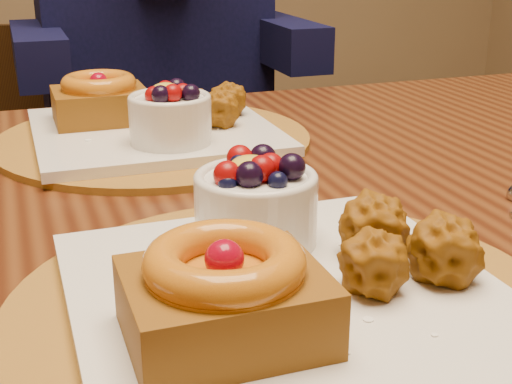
% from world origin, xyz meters
% --- Properties ---
extents(dining_table, '(1.60, 0.90, 0.76)m').
position_xyz_m(dining_table, '(-0.09, -0.11, 0.68)').
color(dining_table, '#38170A').
rests_on(dining_table, ground).
extents(place_setting_near, '(0.38, 0.38, 0.09)m').
position_xyz_m(place_setting_near, '(-0.10, -0.33, 0.78)').
color(place_setting_near, brown).
rests_on(place_setting_near, dining_table).
extents(place_setting_far, '(0.38, 0.38, 0.09)m').
position_xyz_m(place_setting_far, '(-0.10, 0.10, 0.78)').
color(place_setting_far, brown).
rests_on(place_setting_far, dining_table).
extents(chair_far, '(0.46, 0.46, 0.81)m').
position_xyz_m(chair_far, '(-0.13, 0.79, 0.45)').
color(chair_far, black).
rests_on(chair_far, ground).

